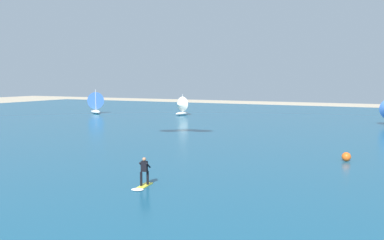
{
  "coord_description": "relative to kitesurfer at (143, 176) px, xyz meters",
  "views": [
    {
      "loc": [
        9.97,
        -3.46,
        6.23
      ],
      "look_at": [
        -0.88,
        18.72,
        3.82
      ],
      "focal_mm": 39.69,
      "sensor_mm": 36.0,
      "label": 1
    }
  ],
  "objects": [
    {
      "name": "ocean",
      "position": [
        2.91,
        32.88,
        -0.65
      ],
      "size": [
        160.0,
        90.0,
        0.1
      ],
      "primitive_type": "cube",
      "color": "navy",
      "rests_on": "ground"
    },
    {
      "name": "kitesurfer",
      "position": [
        0.0,
        0.0,
        0.0
      ],
      "size": [
        0.85,
        2.01,
        1.67
      ],
      "color": "yellow",
      "rests_on": "ocean"
    },
    {
      "name": "sailboat_outermost",
      "position": [
        -20.08,
        42.91,
        0.99
      ],
      "size": [
        2.71,
        3.09,
        3.48
      ],
      "color": "silver",
      "rests_on": "ocean"
    },
    {
      "name": "sailboat_far_right",
      "position": [
        -35.5,
        39.68,
        1.34
      ],
      "size": [
        3.82,
        3.53,
        4.24
      ],
      "color": "silver",
      "rests_on": "ocean"
    },
    {
      "name": "marker_buoy",
      "position": [
        9.52,
        13.08,
        -0.27
      ],
      "size": [
        0.67,
        0.67,
        0.67
      ],
      "primitive_type": "sphere",
      "color": "#E55919",
      "rests_on": "ocean"
    }
  ]
}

